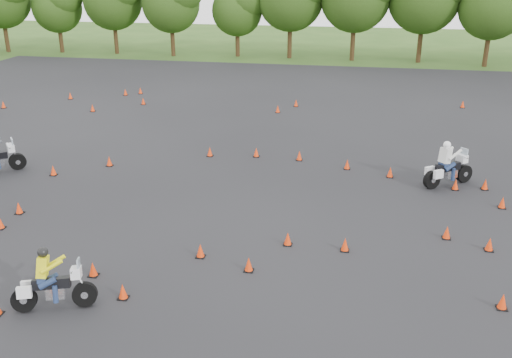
{
  "coord_description": "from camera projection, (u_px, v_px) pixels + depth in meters",
  "views": [
    {
      "loc": [
        3.83,
        -16.53,
        9.28
      ],
      "look_at": [
        0.0,
        4.0,
        1.2
      ],
      "focal_mm": 40.0,
      "sensor_mm": 36.0,
      "label": 1
    }
  ],
  "objects": [
    {
      "name": "traffic_cones",
      "position": [
        249.0,
        192.0,
        23.7
      ],
      "size": [
        36.81,
        32.94,
        0.45
      ],
      "color": "red",
      "rests_on": "asphalt_pad"
    },
    {
      "name": "treeline",
      "position": [
        369.0,
        17.0,
        48.89
      ],
      "size": [
        87.1,
        32.58,
        10.41
      ],
      "color": "#264112",
      "rests_on": "ground"
    },
    {
      "name": "rider_yellow",
      "position": [
        52.0,
        281.0,
        15.83
      ],
      "size": [
        2.46,
        1.48,
        1.82
      ],
      "primitive_type": null,
      "rotation": [
        0.0,
        0.0,
        0.35
      ],
      "color": "yellow",
      "rests_on": "ground"
    },
    {
      "name": "rider_white",
      "position": [
        450.0,
        163.0,
        24.65
      ],
      "size": [
        2.58,
        2.18,
        2.01
      ],
      "primitive_type": null,
      "rotation": [
        0.0,
        0.0,
        0.63
      ],
      "color": "silver",
      "rests_on": "ground"
    },
    {
      "name": "asphalt_pad",
      "position": [
        264.0,
        188.0,
        24.66
      ],
      "size": [
        62.0,
        62.0,
        0.0
      ],
      "primitive_type": "plane",
      "color": "black",
      "rests_on": "ground"
    },
    {
      "name": "ground",
      "position": [
        234.0,
        254.0,
        19.16
      ],
      "size": [
        140.0,
        140.0,
        0.0
      ],
      "primitive_type": "plane",
      "color": "#2D5119",
      "rests_on": "ground"
    }
  ]
}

